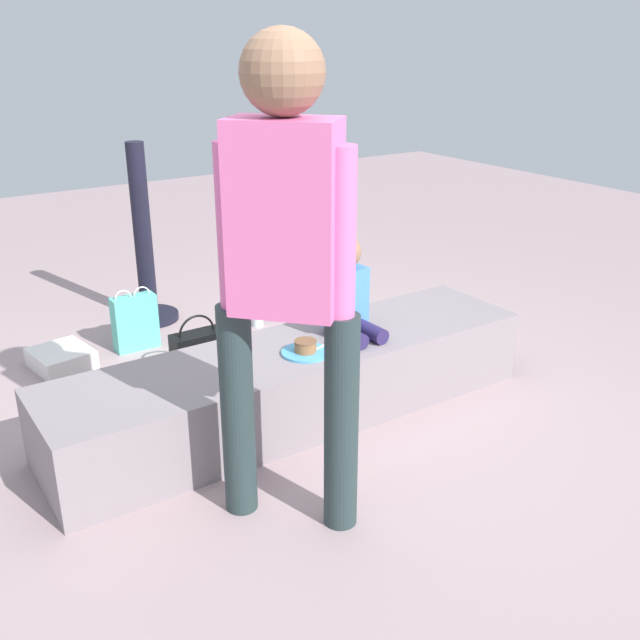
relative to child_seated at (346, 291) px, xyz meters
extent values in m
plane|color=#A2898D|center=(-0.30, -0.02, -0.57)|extent=(12.00, 12.00, 0.00)
cube|color=gray|center=(-0.30, -0.02, -0.39)|extent=(2.37, 0.57, 0.36)
cylinder|color=#2A2050|center=(-0.06, -0.09, -0.18)|extent=(0.09, 0.25, 0.08)
cylinder|color=#2A2050|center=(0.05, -0.09, -0.18)|extent=(0.09, 0.25, 0.08)
cube|color=#4483D5|center=(0.00, 0.02, -0.03)|extent=(0.21, 0.14, 0.28)
sphere|color=#8C664C|center=(0.00, 0.02, 0.19)|extent=(0.16, 0.16, 0.16)
cylinder|color=#8C664C|center=(-0.11, 0.02, -0.04)|extent=(0.05, 0.05, 0.21)
cylinder|color=#8C664C|center=(0.12, 0.02, -0.04)|extent=(0.05, 0.05, 0.21)
cylinder|color=#253536|center=(-0.59, -0.79, -0.16)|extent=(0.12, 0.12, 0.84)
cylinder|color=#253536|center=(-0.85, -0.50, -0.16)|extent=(0.12, 0.12, 0.84)
cube|color=pink|center=(-0.72, -0.65, 0.58)|extent=(0.40, 0.41, 0.64)
sphere|color=#8C664C|center=(-0.72, -0.65, 1.03)|extent=(0.27, 0.27, 0.27)
cylinder|color=pink|center=(-0.59, -0.78, 0.52)|extent=(0.10, 0.10, 0.60)
cylinder|color=pink|center=(-0.85, -0.51, 0.52)|extent=(0.10, 0.10, 0.60)
cylinder|color=#4CA5D8|center=(-0.30, -0.10, -0.21)|extent=(0.22, 0.22, 0.01)
cylinder|color=#905F38|center=(-0.30, -0.10, -0.18)|extent=(0.10, 0.10, 0.05)
cylinder|color=brown|center=(-0.30, -0.10, -0.15)|extent=(0.10, 0.10, 0.01)
cube|color=silver|center=(-0.24, -0.11, -0.20)|extent=(0.11, 0.04, 0.00)
cube|color=#59C6B2|center=(-0.64, 1.19, -0.41)|extent=(0.25, 0.10, 0.32)
torus|color=white|center=(-0.69, 1.19, -0.25)|extent=(0.10, 0.01, 0.10)
torus|color=white|center=(-0.58, 1.19, -0.25)|extent=(0.10, 0.01, 0.10)
cylinder|color=black|center=(-0.41, 1.58, -0.55)|extent=(0.36, 0.36, 0.04)
cylinder|color=black|center=(-0.41, 1.58, 0.01)|extent=(0.11, 0.11, 1.08)
cylinder|color=silver|center=(0.11, 1.10, -0.49)|extent=(0.07, 0.07, 0.17)
cone|color=silver|center=(0.11, 1.10, -0.39)|extent=(0.06, 0.06, 0.03)
cylinder|color=#268C3F|center=(0.11, 1.10, -0.36)|extent=(0.03, 0.03, 0.02)
cylinder|color=red|center=(-1.18, 0.65, -0.52)|extent=(0.08, 0.08, 0.10)
cube|color=white|center=(-1.08, 1.17, -0.52)|extent=(0.33, 0.35, 0.10)
cube|color=black|center=(-0.50, 0.65, -0.45)|extent=(0.28, 0.13, 0.25)
torus|color=black|center=(-0.50, 0.65, -0.33)|extent=(0.20, 0.01, 0.20)
camera|label=1|loc=(-1.92, -2.64, 1.15)|focal=40.84mm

